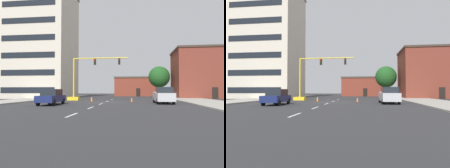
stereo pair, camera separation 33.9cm
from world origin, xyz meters
The scene contains 17 objects.
ground_plane centered at (0.00, 0.00, 0.00)m, with size 160.00×160.00×0.00m, color #2D2D30.
sidewalk_left centered at (-13.49, 8.00, 0.07)m, with size 6.00×56.00×0.14m, color #9E998E.
sidewalk_right centered at (13.49, 8.00, 0.07)m, with size 6.00×56.00×0.14m, color #9E998E.
lane_stripe_seg_0 centered at (0.00, -14.00, 0.00)m, with size 0.16×2.40×0.01m, color silver.
lane_stripe_seg_1 centered at (0.00, -8.50, 0.00)m, with size 0.16×2.40×0.01m, color silver.
lane_stripe_seg_2 centered at (0.00, -3.00, 0.00)m, with size 0.16×2.40×0.01m, color silver.
lane_stripe_seg_3 centered at (0.00, 2.50, 0.00)m, with size 0.16×2.40×0.01m, color silver.
lane_stripe_seg_4 centered at (0.00, 8.00, 0.00)m, with size 0.16×2.40×0.01m, color silver.
building_tall_left centered at (-16.03, 14.60, 11.70)m, with size 13.41×11.90×23.39m.
building_brick_center centered at (4.83, 32.40, 2.73)m, with size 13.37×8.39×5.43m.
building_row_right centered at (18.95, 17.77, 5.15)m, with size 13.40×9.57×10.28m.
traffic_signal_gantry centered at (-4.59, 4.93, 2.28)m, with size 9.59×1.20×6.83m.
tree_right_far centered at (9.45, 19.97, 4.66)m, with size 4.82×4.82×7.08m.
pickup_truck_silver centered at (7.44, -1.38, 0.97)m, with size 2.12×5.44×1.99m.
sedan_navy_near_left centered at (-5.16, -5.29, 0.89)m, with size 2.04×4.58×1.74m.
traffic_cone_roadside_a centered at (-2.06, 1.19, 0.38)m, with size 0.36×0.36×0.77m.
traffic_cone_roadside_b centered at (3.57, 0.67, 0.31)m, with size 0.36×0.36×0.64m.
Camera 2 is at (4.40, -26.59, 1.58)m, focal length 32.29 mm.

